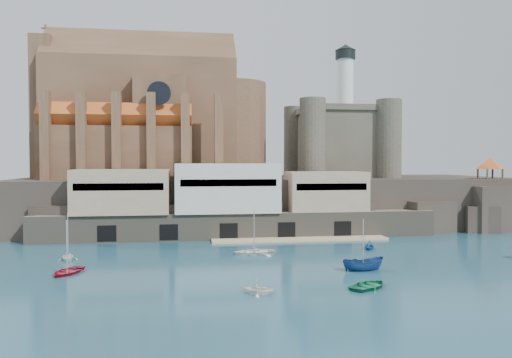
{
  "coord_description": "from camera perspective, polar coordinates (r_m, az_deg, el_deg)",
  "views": [
    {
      "loc": [
        -17.27,
        -64.28,
        13.34
      ],
      "look_at": [
        -3.56,
        32.0,
        9.94
      ],
      "focal_mm": 35.0,
      "sensor_mm": 36.0,
      "label": 1
    }
  ],
  "objects": [
    {
      "name": "boat_3",
      "position": [
        55.3,
        12.82,
        -12.01
      ],
      "size": [
        3.18,
        3.75,
        5.37
      ],
      "primitive_type": "imported",
      "rotation": [
        0.0,
        0.0,
        2.21
      ],
      "color": "#187845",
      "rests_on": "ground"
    },
    {
      "name": "boat_1",
      "position": [
        51.53,
        0.26,
        -13.0
      ],
      "size": [
        2.64,
        3.3,
        3.33
      ],
      "primitive_type": "imported",
      "rotation": [
        0.0,
        0.0,
        1.22
      ],
      "color": "white",
      "rests_on": "ground"
    },
    {
      "name": "boat_4",
      "position": [
        72.77,
        -20.68,
        -8.69
      ],
      "size": [
        3.11,
        2.12,
        3.39
      ],
      "primitive_type": "imported",
      "rotation": [
        0.0,
        0.0,
        3.26
      ],
      "color": "white",
      "rests_on": "ground"
    },
    {
      "name": "ground",
      "position": [
        67.88,
        6.89,
        -9.35
      ],
      "size": [
        300.0,
        300.0,
        0.0
      ],
      "primitive_type": "plane",
      "color": "navy",
      "rests_on": "ground"
    },
    {
      "name": "boat_7",
      "position": [
        78.44,
        12.82,
        -7.84
      ],
      "size": [
        3.21,
        2.83,
        3.17
      ],
      "primitive_type": "imported",
      "rotation": [
        0.0,
        0.0,
        5.75
      ],
      "color": "#175196",
      "rests_on": "ground"
    },
    {
      "name": "quay",
      "position": [
        87.94,
        -3.46,
        -2.75
      ],
      "size": [
        70.0,
        12.0,
        13.05
      ],
      "color": "#6E6758",
      "rests_on": "ground"
    },
    {
      "name": "castle_keep",
      "position": [
        110.62,
        9.48,
        4.55
      ],
      "size": [
        21.2,
        21.2,
        29.3
      ],
      "color": "#444035",
      "rests_on": "promontory"
    },
    {
      "name": "pavilion",
      "position": [
        108.0,
        25.19,
        1.48
      ],
      "size": [
        6.4,
        6.4,
        5.4
      ],
      "color": "brown",
      "rests_on": "rock_outcrop"
    },
    {
      "name": "boat_6",
      "position": [
        72.6,
        -0.22,
        -8.59
      ],
      "size": [
        1.43,
        4.46,
        6.18
      ],
      "primitive_type": "imported",
      "rotation": [
        0.0,
        0.0,
        4.75
      ],
      "color": "white",
      "rests_on": "ground"
    },
    {
      "name": "promontory",
      "position": [
        105.38,
        1.25,
        -2.58
      ],
      "size": [
        100.0,
        36.0,
        10.0
      ],
      "color": "black",
      "rests_on": "ground"
    },
    {
      "name": "boat_2",
      "position": [
        63.33,
        12.13,
        -10.2
      ],
      "size": [
        2.02,
        1.97,
        5.19
      ],
      "primitive_type": "imported",
      "rotation": [
        0.0,
        0.0,
        1.58
      ],
      "color": "navy",
      "rests_on": "ground"
    },
    {
      "name": "boat_0",
      "position": [
        64.48,
        -20.77,
        -10.07
      ],
      "size": [
        3.97,
        2.36,
        5.35
      ],
      "primitive_type": "imported",
      "rotation": [
        0.0,
        0.0,
        5.93
      ],
      "color": "#AE1A30",
      "rests_on": "ground"
    },
    {
      "name": "rock_outcrop",
      "position": [
        108.27,
        25.17,
        -3.13
      ],
      "size": [
        14.5,
        10.5,
        8.7
      ],
      "color": "black",
      "rests_on": "ground"
    },
    {
      "name": "church",
      "position": [
        106.72,
        -11.84,
        6.68
      ],
      "size": [
        47.0,
        25.93,
        30.51
      ],
      "color": "brown",
      "rests_on": "promontory"
    }
  ]
}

